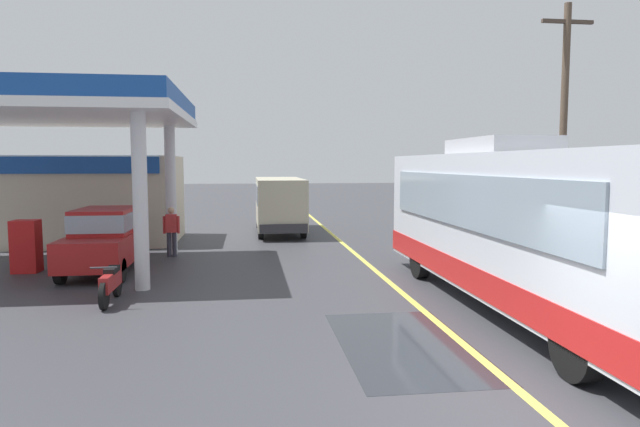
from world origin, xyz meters
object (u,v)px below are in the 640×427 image
object	(u,v)px
minibus_opposing_lane	(279,200)
pedestrian_near_pump	(171,229)
coach_bus_main	(519,229)
motorcycle_parked_forecourt	(111,283)
car_at_pump	(105,237)
pedestrian_by_shop	(126,227)

from	to	relation	value
minibus_opposing_lane	pedestrian_near_pump	bearing A→B (deg)	-123.59
coach_bus_main	motorcycle_parked_forecourt	world-z (taller)	coach_bus_main
coach_bus_main	car_at_pump	distance (m)	11.22
coach_bus_main	pedestrian_by_shop	bearing A→B (deg)	138.97
car_at_pump	minibus_opposing_lane	size ratio (longest dim) A/B	0.69
minibus_opposing_lane	pedestrian_near_pump	distance (m)	7.14
coach_bus_main	car_at_pump	world-z (taller)	coach_bus_main
car_at_pump	pedestrian_near_pump	xyz separation A→B (m)	(1.54, 2.35, -0.08)
motorcycle_parked_forecourt	pedestrian_near_pump	world-z (taller)	pedestrian_near_pump
pedestrian_by_shop	car_at_pump	bearing A→B (deg)	-88.06
coach_bus_main	minibus_opposing_lane	size ratio (longest dim) A/B	1.80
car_at_pump	coach_bus_main	bearing A→B (deg)	-28.80
coach_bus_main	car_at_pump	bearing A→B (deg)	151.20
coach_bus_main	motorcycle_parked_forecourt	xyz separation A→B (m)	(-8.78, 1.62, -1.28)
minibus_opposing_lane	pedestrian_near_pump	xyz separation A→B (m)	(-3.94, -5.93, -0.54)
minibus_opposing_lane	motorcycle_parked_forecourt	world-z (taller)	minibus_opposing_lane
minibus_opposing_lane	pedestrian_near_pump	world-z (taller)	minibus_opposing_lane
pedestrian_near_pump	pedestrian_by_shop	bearing A→B (deg)	151.66
car_at_pump	motorcycle_parked_forecourt	bearing A→B (deg)	-74.74
minibus_opposing_lane	pedestrian_by_shop	bearing A→B (deg)	-137.99
coach_bus_main	pedestrian_near_pump	world-z (taller)	coach_bus_main
minibus_opposing_lane	motorcycle_parked_forecourt	bearing A→B (deg)	-110.29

